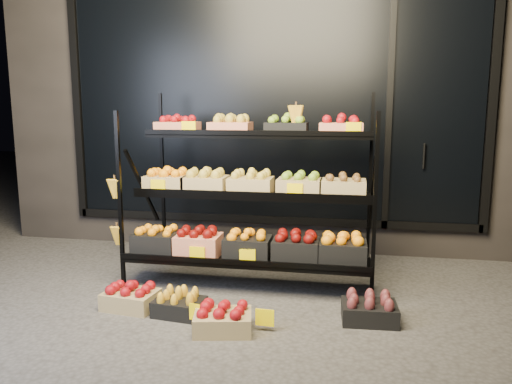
% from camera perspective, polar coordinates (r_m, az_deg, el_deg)
% --- Properties ---
extents(ground, '(24.00, 24.00, 0.00)m').
position_cam_1_polar(ground, '(3.98, -2.18, -12.88)').
color(ground, '#514F4C').
rests_on(ground, ground).
extents(building, '(6.00, 2.08, 3.50)m').
position_cam_1_polar(building, '(6.23, 3.05, 11.70)').
color(building, '#2D2826').
rests_on(building, ground).
extents(display_rack, '(2.18, 1.02, 1.66)m').
position_cam_1_polar(display_rack, '(4.33, -0.69, -0.17)').
color(display_rack, black).
rests_on(display_rack, ground).
extents(tag_floor_a, '(0.13, 0.01, 0.12)m').
position_cam_1_polar(tag_floor_a, '(3.65, -6.67, -14.09)').
color(tag_floor_a, '#FFDC00').
rests_on(tag_floor_a, ground).
extents(tag_floor_b, '(0.13, 0.01, 0.12)m').
position_cam_1_polar(tag_floor_b, '(3.55, 1.00, -14.75)').
color(tag_floor_b, '#FFDC00').
rests_on(tag_floor_b, ground).
extents(floor_crate_left, '(0.42, 0.33, 0.20)m').
position_cam_1_polar(floor_crate_left, '(4.02, -14.11, -11.52)').
color(floor_crate_left, tan).
rests_on(floor_crate_left, ground).
extents(floor_crate_midleft, '(0.39, 0.30, 0.19)m').
position_cam_1_polar(floor_crate_midleft, '(3.83, -8.75, -12.50)').
color(floor_crate_midleft, black).
rests_on(floor_crate_midleft, ground).
extents(floor_crate_midright, '(0.44, 0.36, 0.20)m').
position_cam_1_polar(floor_crate_midright, '(3.54, -3.82, -14.24)').
color(floor_crate_midright, tan).
rests_on(floor_crate_midright, ground).
extents(floor_crate_right, '(0.41, 0.31, 0.20)m').
position_cam_1_polar(floor_crate_right, '(3.77, 12.84, -12.92)').
color(floor_crate_right, black).
rests_on(floor_crate_right, ground).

